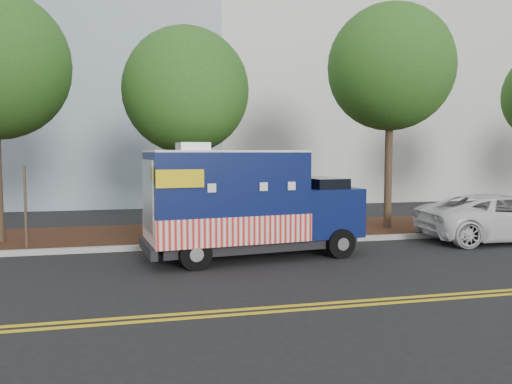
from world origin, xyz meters
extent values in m
plane|color=black|center=(0.00, 0.00, 0.00)|extent=(120.00, 120.00, 0.00)
cube|color=#9E9E99|center=(0.00, 1.40, 0.07)|extent=(120.00, 0.18, 0.15)
cube|color=black|center=(0.00, 3.50, 0.07)|extent=(120.00, 4.00, 0.15)
cube|color=gold|center=(0.00, -4.45, 0.01)|extent=(120.00, 0.10, 0.01)
cube|color=gold|center=(0.00, -4.70, 0.01)|extent=(120.00, 0.10, 0.01)
cylinder|color=#38281C|center=(-0.59, 3.23, 1.85)|extent=(0.26, 0.26, 3.71)
sphere|color=#174814|center=(-0.59, 3.23, 4.71)|extent=(3.99, 3.99, 3.99)
cylinder|color=#38281C|center=(6.29, 2.87, 2.28)|extent=(0.26, 0.26, 4.56)
sphere|color=#174814|center=(6.29, 2.87, 5.63)|extent=(4.27, 4.27, 4.27)
cube|color=#473828|center=(-5.10, 1.71, 1.20)|extent=(0.06, 0.06, 2.40)
cube|color=black|center=(0.89, -0.14, 0.39)|extent=(5.33, 2.38, 0.26)
cube|color=#091345|center=(0.07, -0.24, 1.66)|extent=(4.10, 2.58, 2.21)
cube|color=red|center=(0.07, -0.24, 0.87)|extent=(4.14, 2.64, 0.69)
cube|color=white|center=(0.07, -0.24, 2.78)|extent=(4.10, 2.58, 0.06)
cube|color=#B7B7BA|center=(-0.75, -0.34, 2.90)|extent=(0.82, 0.82, 0.20)
cube|color=#091345|center=(2.80, 0.10, 1.15)|extent=(1.89, 2.17, 1.29)
cube|color=black|center=(2.76, 0.10, 1.77)|extent=(1.14, 1.89, 0.60)
cube|color=black|center=(3.64, 0.21, 0.72)|extent=(0.30, 1.83, 0.28)
cube|color=black|center=(-1.89, -0.49, 0.41)|extent=(0.42, 2.07, 0.26)
cube|color=#B7B7BA|center=(-1.87, -0.48, 1.70)|extent=(0.24, 1.65, 1.75)
cube|color=#B7B7BA|center=(0.20, 0.88, 1.70)|extent=(1.65, 0.24, 1.01)
cube|color=yellow|center=(-1.17, -1.50, 2.16)|extent=(1.10, 0.16, 0.41)
cube|color=yellow|center=(-1.44, 0.67, 2.16)|extent=(1.10, 0.16, 0.41)
cylinder|color=black|center=(3.01, -0.81, 0.39)|extent=(0.80, 0.35, 0.77)
cylinder|color=black|center=(2.78, 1.05, 0.39)|extent=(0.80, 0.35, 0.77)
cylinder|color=black|center=(-0.82, -1.30, 0.39)|extent=(0.80, 0.35, 0.77)
cylinder|color=black|center=(-1.05, 0.56, 0.39)|extent=(0.80, 0.35, 0.77)
imported|color=silver|center=(8.93, 0.42, 0.73)|extent=(5.40, 2.81, 1.45)
camera|label=1|loc=(-2.04, -12.83, 2.76)|focal=35.00mm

